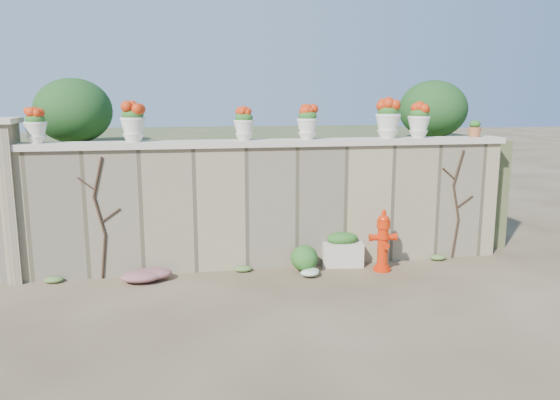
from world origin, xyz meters
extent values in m
plane|color=#483A24|center=(0.00, 0.00, 0.00)|extent=(80.00, 80.00, 0.00)
cube|color=gray|center=(0.00, 1.80, 1.00)|extent=(8.00, 0.40, 2.00)
cube|color=beige|center=(0.00, 1.80, 2.05)|extent=(8.10, 0.52, 0.10)
cube|color=#384C23|center=(0.00, 5.00, 1.00)|extent=(9.00, 6.00, 2.00)
ellipsoid|color=#143814|center=(-3.20, 3.00, 2.55)|extent=(1.30, 1.30, 1.10)
ellipsoid|color=#143814|center=(3.40, 3.00, 2.55)|extent=(1.30, 1.30, 1.10)
cylinder|color=black|center=(-2.66, 1.58, 0.35)|extent=(0.12, 0.04, 0.70)
cylinder|color=black|center=(-2.69, 1.58, 1.00)|extent=(0.17, 0.04, 0.61)
cylinder|color=black|center=(-2.67, 1.58, 1.60)|extent=(0.18, 0.04, 0.61)
cylinder|color=black|center=(-2.52, 1.58, 1.00)|extent=(0.30, 0.02, 0.22)
cylinder|color=black|center=(-2.85, 1.58, 1.50)|extent=(0.25, 0.02, 0.21)
cylinder|color=black|center=(3.24, 1.58, 0.35)|extent=(0.12, 0.04, 0.70)
cylinder|color=black|center=(3.22, 1.58, 1.00)|extent=(0.17, 0.04, 0.61)
cylinder|color=black|center=(3.23, 1.58, 1.60)|extent=(0.18, 0.04, 0.61)
cylinder|color=black|center=(3.38, 1.58, 1.00)|extent=(0.30, 0.02, 0.22)
cylinder|color=black|center=(3.05, 1.58, 1.50)|extent=(0.25, 0.02, 0.21)
cylinder|color=red|center=(1.73, 1.13, 0.03)|extent=(0.29, 0.29, 0.05)
cylinder|color=red|center=(1.73, 1.13, 0.41)|extent=(0.17, 0.17, 0.63)
cylinder|color=red|center=(1.73, 1.13, 0.56)|extent=(0.21, 0.21, 0.04)
cylinder|color=red|center=(1.73, 1.13, 0.77)|extent=(0.21, 0.21, 0.12)
ellipsoid|color=red|center=(1.73, 1.13, 0.88)|extent=(0.19, 0.19, 0.14)
cylinder|color=red|center=(1.73, 1.13, 0.96)|extent=(0.07, 0.07, 0.10)
cylinder|color=red|center=(1.58, 1.14, 0.56)|extent=(0.15, 0.11, 0.10)
cylinder|color=red|center=(1.87, 1.12, 0.56)|extent=(0.15, 0.11, 0.10)
cylinder|color=red|center=(1.72, 1.02, 0.46)|extent=(0.10, 0.11, 0.09)
cube|color=beige|center=(1.18, 1.55, 0.20)|extent=(0.73, 0.49, 0.39)
ellipsoid|color=#1E5119|center=(1.18, 1.55, 0.46)|extent=(0.56, 0.39, 0.20)
ellipsoid|color=#1E5119|center=(0.50, 1.26, 0.26)|extent=(0.55, 0.50, 0.52)
ellipsoid|color=#B1236A|center=(-2.10, 1.30, 0.12)|extent=(0.89, 0.60, 0.24)
ellipsoid|color=white|center=(0.56, 1.05, 0.09)|extent=(0.48, 0.39, 0.17)
ellipsoid|color=#1E5119|center=(-3.55, 1.80, 2.46)|extent=(0.29, 0.29, 0.17)
ellipsoid|color=red|center=(-3.55, 1.80, 2.53)|extent=(0.25, 0.25, 0.18)
ellipsoid|color=#1E5119|center=(-2.14, 1.80, 2.52)|extent=(0.33, 0.33, 0.20)
ellipsoid|color=red|center=(-2.14, 1.80, 2.60)|extent=(0.29, 0.29, 0.21)
ellipsoid|color=#1E5119|center=(-0.42, 1.80, 2.46)|extent=(0.29, 0.29, 0.17)
ellipsoid|color=red|center=(-0.42, 1.80, 2.53)|extent=(0.25, 0.25, 0.18)
ellipsoid|color=#1E5119|center=(0.62, 1.80, 2.48)|extent=(0.30, 0.30, 0.18)
ellipsoid|color=red|center=(0.62, 1.80, 2.55)|extent=(0.27, 0.27, 0.19)
ellipsoid|color=#1E5119|center=(2.01, 1.80, 2.55)|extent=(0.36, 0.36, 0.22)
ellipsoid|color=red|center=(2.01, 1.80, 2.64)|extent=(0.32, 0.32, 0.23)
ellipsoid|color=#1E5119|center=(2.56, 1.80, 2.51)|extent=(0.33, 0.33, 0.20)
ellipsoid|color=red|center=(2.56, 1.80, 2.59)|extent=(0.29, 0.29, 0.20)
ellipsoid|color=#1E5119|center=(3.60, 1.80, 2.31)|extent=(0.19, 0.19, 0.13)
camera|label=1|loc=(-1.50, -6.92, 2.78)|focal=35.00mm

